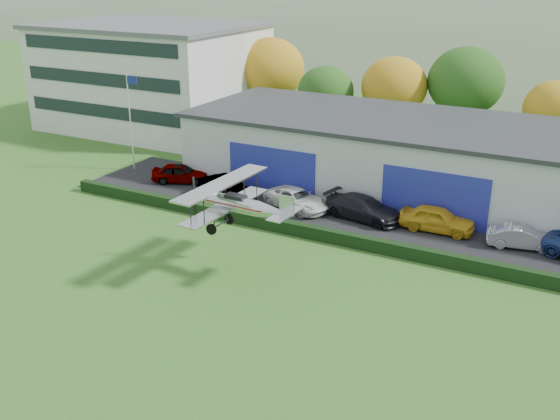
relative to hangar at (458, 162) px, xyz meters
The scene contains 15 objects.
ground 28.55m from the hangar, 100.13° to the right, with size 300.00×300.00×0.00m, color #336A21.
apron 7.72m from the hangar, 105.99° to the right, with size 48.00×9.00×0.05m, color black.
hedge 12.16m from the hangar, 99.64° to the right, with size 46.00×0.60×0.80m, color black.
hangar is the anchor object (origin of this frame).
office_block 33.84m from the hangar, 167.99° to the left, with size 20.60×15.60×10.40m.
flagpole 25.68m from the hangar, 166.49° to the right, with size 1.05×0.10×8.00m.
tree_belt 13.63m from the hangar, 108.16° to the left, with size 75.70×13.22×10.12m.
distant_hills 113.51m from the hangar, 94.79° to the left, with size 430.00×196.00×56.00m.
car_0 20.86m from the hangar, 160.48° to the right, with size 1.74×4.34×1.48m, color gray.
car_1 16.78m from the hangar, 149.45° to the right, with size 1.72×4.93×1.63m, color gray.
car_2 12.07m from the hangar, 139.07° to the right, with size 2.30×5.00×1.39m, color silver.
car_3 8.74m from the hangar, 120.03° to the right, with size 2.19×5.38×1.56m, color black.
car_4 7.32m from the hangar, 85.23° to the right, with size 1.89×4.69×1.60m, color gold.
car_5 9.46m from the hangar, 51.43° to the right, with size 1.41×4.04×1.33m, color silver.
biplane 19.32m from the hangar, 113.55° to the right, with size 6.45×7.36×2.76m.
Camera 1 is at (14.56, -17.08, 16.11)m, focal length 41.17 mm.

